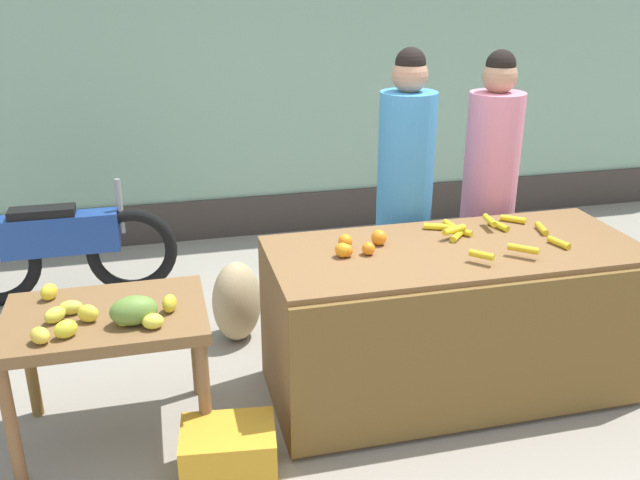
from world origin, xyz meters
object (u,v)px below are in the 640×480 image
vendor_woman_pink_shirt (489,194)px  produce_sack (237,301)px  vendor_woman_blue_shirt (404,199)px  produce_crate (229,453)px  parked_motorcycle (62,247)px

vendor_woman_pink_shirt → produce_sack: vendor_woman_pink_shirt is taller
vendor_woman_blue_shirt → produce_sack: 1.24m
produce_crate → produce_sack: produce_sack is taller
vendor_woman_blue_shirt → produce_sack: vendor_woman_blue_shirt is taller
vendor_woman_blue_shirt → produce_crate: (-1.25, -1.11, -0.80)m
vendor_woman_pink_shirt → parked_motorcycle: bearing=159.2°
vendor_woman_blue_shirt → produce_crate: bearing=-138.3°
vendor_woman_blue_shirt → parked_motorcycle: 2.47m
produce_crate → parked_motorcycle: bearing=112.7°
produce_sack → vendor_woman_pink_shirt: bearing=-5.7°
vendor_woman_pink_shirt → produce_crate: vendor_woman_pink_shirt is taller
vendor_woman_blue_shirt → parked_motorcycle: size_ratio=1.15×
vendor_woman_pink_shirt → produce_crate: size_ratio=4.10×
produce_sack → vendor_woman_blue_shirt: bearing=-9.9°
vendor_woman_pink_shirt → parked_motorcycle: (-2.74, 1.04, -0.51)m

